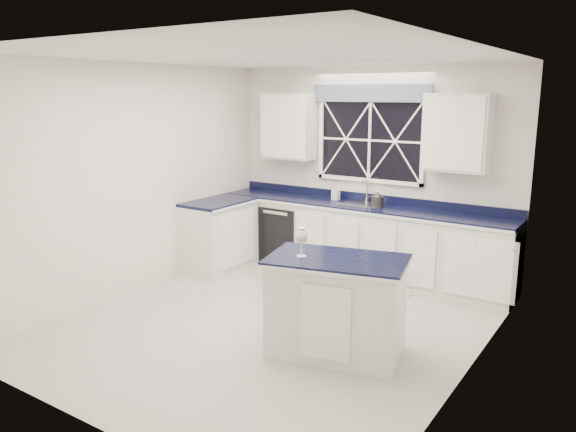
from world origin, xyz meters
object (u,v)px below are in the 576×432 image
Objects in this scene: faucet at (366,190)px; soap_bottle at (336,192)px; kettle at (377,200)px; wine_glass at (301,237)px; island at (336,306)px; dishwasher at (288,233)px.

faucet is 0.43m from soap_bottle.
kettle is 1.01× the size of wine_glass.
kettle is at bearing 92.39° from island.
soap_bottle is at bearing 112.17° from wine_glass.
wine_glass is (-0.29, -0.14, 0.64)m from island.
faucet is at bearing 8.40° from soap_bottle.
faucet reaches higher than dishwasher.
faucet reaches higher than soap_bottle.
dishwasher is at bearing -169.98° from faucet.
wine_glass is 2.68m from soap_bottle.
island is (0.88, -2.40, -0.64)m from faucet.
faucet is 0.33m from kettle.
dishwasher is 0.60× the size of island.
island is at bearing -60.93° from soap_bottle.
faucet is 2.61m from wine_glass.
island is at bearing -69.88° from faucet.
wine_glass is at bearing -76.95° from faucet.
wine_glass is (0.59, -2.54, 0.00)m from faucet.
faucet is 1.49× the size of soap_bottle.
island is at bearing -73.08° from kettle.
dishwasher is 2.72× the size of faucet.
dishwasher is at bearing -168.98° from soap_bottle.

